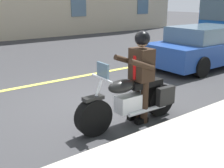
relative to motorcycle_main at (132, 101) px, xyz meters
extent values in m
plane|color=#333335|center=(0.20, -1.43, -0.45)|extent=(80.00, 80.00, 0.00)
cube|color=#E5DB4C|center=(0.20, -3.43, -0.45)|extent=(60.00, 0.16, 0.01)
cylinder|color=black|center=(0.85, -0.03, -0.12)|extent=(0.67, 0.22, 0.66)
cylinder|color=black|center=(-0.70, 0.02, -0.12)|extent=(0.67, 0.22, 0.66)
cube|color=silver|center=(0.05, 0.00, -0.03)|extent=(0.57, 0.30, 0.32)
ellipsoid|color=black|center=(0.25, -0.01, 0.33)|extent=(0.57, 0.30, 0.24)
cube|color=black|center=(-0.30, 0.01, 0.29)|extent=(0.71, 0.30, 0.12)
cube|color=black|center=(-0.65, 0.24, 0.03)|extent=(0.40, 0.13, 0.36)
cube|color=black|center=(-0.66, -0.20, 0.03)|extent=(0.40, 0.13, 0.36)
cylinder|color=silver|center=(0.83, -0.03, 0.15)|extent=(0.35, 0.06, 0.76)
cylinder|color=silver|center=(0.67, -0.03, 0.55)|extent=(0.06, 0.60, 0.04)
cube|color=black|center=(0.85, -0.03, 0.23)|extent=(0.37, 0.17, 0.06)
cylinder|color=silver|center=(-0.25, 0.17, -0.19)|extent=(0.90, 0.11, 0.08)
cube|color=slate|center=(0.65, -0.03, 0.67)|extent=(0.05, 0.32, 0.28)
cylinder|color=black|center=(-0.20, 0.12, -0.03)|extent=(0.14, 0.14, 0.84)
cube|color=black|center=(-0.14, 0.12, -0.40)|extent=(0.26, 0.12, 0.10)
cylinder|color=black|center=(-0.21, -0.12, -0.03)|extent=(0.14, 0.14, 0.84)
cube|color=black|center=(-0.15, -0.12, -0.40)|extent=(0.26, 0.12, 0.10)
cube|color=black|center=(-0.20, 0.00, 0.67)|extent=(0.33, 0.41, 0.60)
cube|color=red|center=(-0.04, 0.00, 0.63)|extent=(0.03, 0.07, 0.44)
cylinder|color=black|center=(-0.02, 0.22, 0.73)|extent=(0.55, 0.12, 0.28)
cylinder|color=black|center=(-0.03, -0.22, 0.73)|extent=(0.55, 0.12, 0.28)
sphere|color=tan|center=(-0.20, 0.00, 1.10)|extent=(0.22, 0.22, 0.22)
sphere|color=black|center=(-0.20, 0.00, 1.15)|extent=(0.28, 0.28, 0.28)
cube|color=slate|center=(-11.90, -6.09, 1.55)|extent=(0.06, 2.40, 1.90)
cylinder|color=black|center=(-13.80, -7.29, 0.05)|extent=(1.00, 0.30, 1.00)
cube|color=navy|center=(-5.22, -2.03, 0.10)|extent=(4.60, 1.80, 0.70)
cube|color=slate|center=(-5.02, -2.03, 0.65)|extent=(2.40, 1.60, 0.60)
cylinder|color=black|center=(-6.67, -2.88, -0.13)|extent=(0.64, 0.22, 0.64)
cylinder|color=black|center=(-3.77, -2.88, -0.13)|extent=(0.64, 0.22, 0.64)
cylinder|color=black|center=(-3.77, -1.18, -0.13)|extent=(0.64, 0.22, 0.64)
cube|color=slate|center=(-11.75, -12.40, 1.55)|extent=(1.10, 0.06, 1.60)
cube|color=slate|center=(-6.08, -12.40, 1.55)|extent=(1.10, 0.06, 1.60)
camera|label=1|loc=(3.16, 3.60, 1.82)|focal=43.67mm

